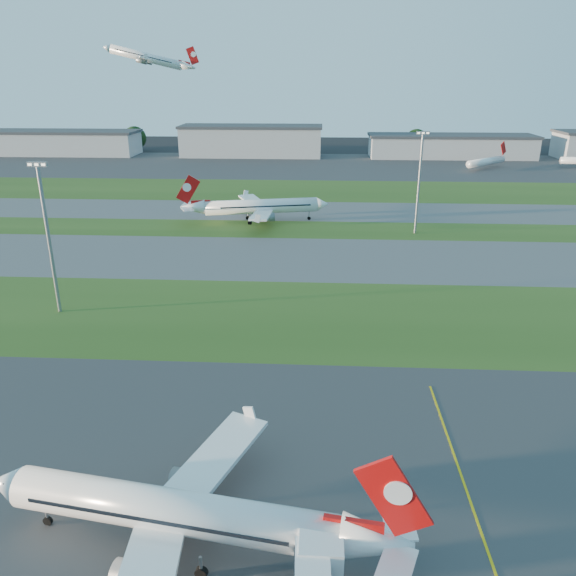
# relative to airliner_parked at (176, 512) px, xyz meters

# --- Properties ---
(ground) EXTENTS (700.00, 700.00, 0.00)m
(ground) POSITION_rel_airliner_parked_xyz_m (21.78, -1.34, -3.92)
(ground) COLOR black
(ground) RESTS_ON ground
(apron_near) EXTENTS (300.00, 70.00, 0.01)m
(apron_near) POSITION_rel_airliner_parked_xyz_m (21.78, -1.34, -3.91)
(apron_near) COLOR #333335
(apron_near) RESTS_ON ground
(grass_strip_a) EXTENTS (300.00, 34.00, 0.01)m
(grass_strip_a) POSITION_rel_airliner_parked_xyz_m (21.78, 50.66, -3.91)
(grass_strip_a) COLOR #2B4918
(grass_strip_a) RESTS_ON ground
(taxiway_a) EXTENTS (300.00, 32.00, 0.01)m
(taxiway_a) POSITION_rel_airliner_parked_xyz_m (21.78, 83.66, -3.91)
(taxiway_a) COLOR #515154
(taxiway_a) RESTS_ON ground
(grass_strip_b) EXTENTS (300.00, 18.00, 0.01)m
(grass_strip_b) POSITION_rel_airliner_parked_xyz_m (21.78, 108.66, -3.91)
(grass_strip_b) COLOR #2B4918
(grass_strip_b) RESTS_ON ground
(taxiway_b) EXTENTS (300.00, 26.00, 0.01)m
(taxiway_b) POSITION_rel_airliner_parked_xyz_m (21.78, 130.66, -3.91)
(taxiway_b) COLOR #515154
(taxiway_b) RESTS_ON ground
(grass_strip_c) EXTENTS (300.00, 40.00, 0.01)m
(grass_strip_c) POSITION_rel_airliner_parked_xyz_m (21.78, 163.66, -3.91)
(grass_strip_c) COLOR #2B4918
(grass_strip_c) RESTS_ON ground
(apron_far) EXTENTS (400.00, 80.00, 0.01)m
(apron_far) POSITION_rel_airliner_parked_xyz_m (21.78, 223.66, -3.91)
(apron_far) COLOR #333335
(apron_far) RESTS_ON ground
(yellow_line) EXTENTS (0.25, 60.00, 0.02)m
(yellow_line) POSITION_rel_airliner_parked_xyz_m (26.78, -1.34, -3.92)
(yellow_line) COLOR gold
(yellow_line) RESTS_ON ground
(airliner_parked) EXTENTS (35.58, 29.96, 11.16)m
(airliner_parked) POSITION_rel_airliner_parked_xyz_m (0.00, 0.00, 0.00)
(airliner_parked) COLOR white
(airliner_parked) RESTS_ON ground
(airliner_taxiing) EXTENTS (38.49, 32.30, 12.17)m
(airliner_taxiing) POSITION_rel_airliner_parked_xyz_m (-4.80, 116.57, 0.36)
(airliner_taxiing) COLOR white
(airliner_taxiing) RESTS_ON ground
(airliner_departing) EXTENTS (34.82, 29.42, 10.87)m
(airliner_departing) POSITION_rel_airliner_parked_xyz_m (-57.88, 200.35, 41.29)
(airliner_departing) COLOR white
(mini_jet_near) EXTENTS (22.04, 20.84, 9.48)m
(mini_jet_near) POSITION_rel_airliner_parked_xyz_m (84.61, 217.03, -0.64)
(mini_jet_near) COLOR white
(mini_jet_near) RESTS_ON ground
(light_mast_west) EXTENTS (3.20, 0.70, 25.80)m
(light_mast_west) POSITION_rel_airliner_parked_xyz_m (-33.22, 50.66, 10.90)
(light_mast_west) COLOR gray
(light_mast_west) RESTS_ON ground
(light_mast_centre) EXTENTS (3.20, 0.70, 25.80)m
(light_mast_centre) POSITION_rel_airliner_parked_xyz_m (36.78, 106.66, 10.90)
(light_mast_centre) COLOR gray
(light_mast_centre) RESTS_ON ground
(hangar_far_west) EXTENTS (91.80, 23.00, 12.20)m
(hangar_far_west) POSITION_rel_airliner_parked_xyz_m (-128.22, 253.66, 2.22)
(hangar_far_west) COLOR #A5A8AD
(hangar_far_west) RESTS_ON ground
(hangar_west) EXTENTS (71.40, 23.00, 15.20)m
(hangar_west) POSITION_rel_airliner_parked_xyz_m (-23.22, 253.66, 3.72)
(hangar_west) COLOR #A5A8AD
(hangar_west) RESTS_ON ground
(hangar_east) EXTENTS (81.60, 23.00, 11.20)m
(hangar_east) POSITION_rel_airliner_parked_xyz_m (76.78, 253.66, 1.72)
(hangar_east) COLOR #A5A8AD
(hangar_east) RESTS_ON ground
(tree_west) EXTENTS (12.10, 12.10, 13.20)m
(tree_west) POSITION_rel_airliner_parked_xyz_m (-88.22, 268.66, 3.22)
(tree_west) COLOR black
(tree_west) RESTS_ON ground
(tree_mid_west) EXTENTS (9.90, 9.90, 10.80)m
(tree_mid_west) POSITION_rel_airliner_parked_xyz_m (1.78, 264.66, 1.92)
(tree_mid_west) COLOR black
(tree_mid_west) RESTS_ON ground
(tree_mid_east) EXTENTS (11.55, 11.55, 12.60)m
(tree_mid_east) POSITION_rel_airliner_parked_xyz_m (61.78, 267.66, 2.89)
(tree_mid_east) COLOR black
(tree_mid_east) RESTS_ON ground
(tree_east) EXTENTS (10.45, 10.45, 11.40)m
(tree_east) POSITION_rel_airliner_parked_xyz_m (136.78, 265.66, 2.24)
(tree_east) COLOR black
(tree_east) RESTS_ON ground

